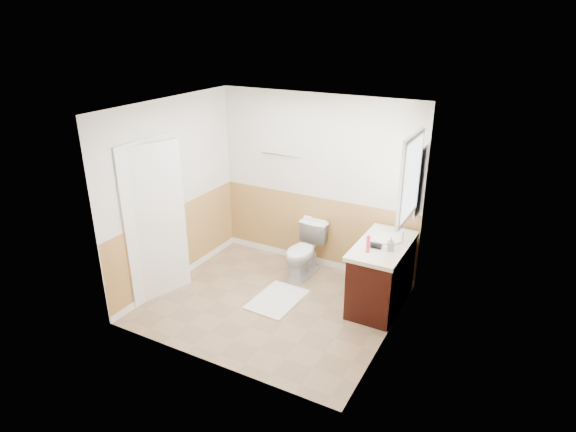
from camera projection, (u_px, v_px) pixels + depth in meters
The scene contains 32 objects.
floor at pixel (272, 304), 6.25m from camera, with size 3.00×3.00×0.00m, color #8C7051.
ceiling at pixel (269, 108), 5.30m from camera, with size 3.00×3.00×0.00m, color white.
wall_back at pixel (317, 183), 6.83m from camera, with size 3.00×3.00×0.00m, color silver.
wall_front at pixel (203, 258), 4.71m from camera, with size 3.00×3.00×0.00m, color silver.
wall_left at pixel (173, 194), 6.43m from camera, with size 3.00×3.00×0.00m, color silver.
wall_right at pixel (394, 239), 5.12m from camera, with size 3.00×3.00×0.00m, color silver.
wainscot_back at pixel (316, 232), 7.11m from camera, with size 3.00×3.00×0.00m, color tan.
wainscot_front at pixel (209, 322), 5.01m from camera, with size 3.00×3.00×0.00m, color tan.
wainscot_left at pixel (178, 245), 6.71m from camera, with size 2.60×2.60×0.00m, color tan.
wainscot_right at pixel (387, 300), 5.41m from camera, with size 2.60×2.60×0.00m, color tan.
toilet at pixel (304, 251), 6.81m from camera, with size 0.41×0.73×0.74m, color silver.
bath_mat at pixel (277, 299), 6.32m from camera, with size 0.55×0.80×0.02m, color white.
vanity_cabinet at pixel (381, 276), 6.10m from camera, with size 0.55×1.10×0.80m, color black.
vanity_knob_left at pixel (357, 264), 6.09m from camera, with size 0.03×0.03×0.03m, color silver.
vanity_knob_right at pixel (362, 257), 6.26m from camera, with size 0.03×0.03×0.03m, color silver.
countertop at pixel (383, 246), 5.94m from camera, with size 0.60×1.15×0.05m, color silver.
sink_basin at pixel (388, 239), 6.05m from camera, with size 0.36×0.36×0.02m, color silver.
faucet at pixel (402, 237), 5.95m from camera, with size 0.02×0.02×0.14m, color #BAB9C0.
lotion_bottle at pixel (368, 244), 5.68m from camera, with size 0.05×0.05×0.22m, color #F03E5E.
soap_dispenser at pixel (391, 244), 5.73m from camera, with size 0.08×0.08×0.17m, color gray.
hair_dryer_body at pixel (376, 245), 5.81m from camera, with size 0.07×0.07×0.14m, color black.
hair_dryer_handle at pixel (374, 246), 5.86m from camera, with size 0.03×0.03×0.07m, color black.
mirror_panel at pixel (421, 183), 5.91m from camera, with size 0.02×0.35×0.90m, color silver.
window_frame at pixel (410, 178), 5.42m from camera, with size 0.04×0.80×1.00m, color white.
window_glass at pixel (412, 178), 5.41m from camera, with size 0.01×0.70×0.90m, color white.
door at pixel (157, 223), 6.11m from camera, with size 0.05×0.80×2.04m, color white.
door_frame at pixel (152, 221), 6.14m from camera, with size 0.02×0.92×2.10m, color white.
door_knob at pixel (178, 220), 6.38m from camera, with size 0.06×0.06×0.06m, color silver.
towel_bar at pixel (281, 155), 6.90m from camera, with size 0.02×0.02×0.62m, color silver.
tp_holder_bar at pixel (308, 220), 7.03m from camera, with size 0.02×0.02×0.14m, color silver.
tp_roll at pixel (308, 220), 7.03m from camera, with size 0.11×0.11×0.10m, color white.
tp_sheet at pixel (308, 227), 7.07m from camera, with size 0.10×0.01×0.16m, color white.
Camera 1 is at (2.71, -4.62, 3.42)m, focal length 30.31 mm.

